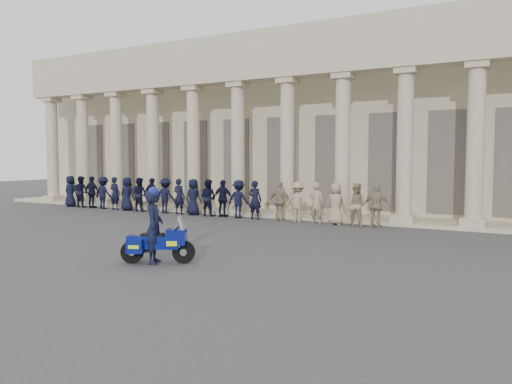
% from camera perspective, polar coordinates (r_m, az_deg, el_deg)
% --- Properties ---
extents(ground, '(90.00, 90.00, 0.00)m').
position_cam_1_polar(ground, '(15.23, -4.97, -6.47)').
color(ground, '#3A3A3C').
rests_on(ground, ground).
extents(building, '(40.00, 12.50, 9.00)m').
position_cam_1_polar(building, '(28.48, 11.88, 7.46)').
color(building, tan).
rests_on(building, ground).
extents(officer_rank, '(18.19, 0.66, 1.73)m').
position_cam_1_polar(officer_rank, '(23.96, -7.17, -0.57)').
color(officer_rank, black).
rests_on(officer_rank, ground).
extents(motorcycle, '(1.77, 1.25, 1.25)m').
position_cam_1_polar(motorcycle, '(13.28, -11.08, -5.71)').
color(motorcycle, black).
rests_on(motorcycle, ground).
extents(rider, '(0.73, 0.83, 2.00)m').
position_cam_1_polar(rider, '(13.24, -11.57, -3.79)').
color(rider, black).
rests_on(rider, ground).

